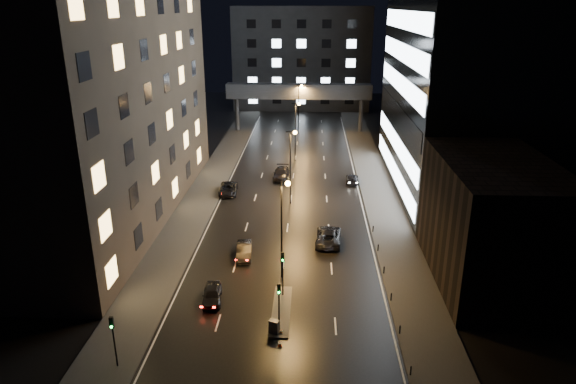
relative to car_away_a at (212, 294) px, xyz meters
name	(u,v)px	position (x,y,z in m)	size (l,w,h in m)	color
ground	(293,176)	(6.09, 36.65, -0.70)	(160.00, 160.00, 0.00)	black
sidewalk_left	(209,185)	(-6.41, 31.65, -0.63)	(5.00, 110.00, 0.15)	#383533
sidewalk_right	(377,187)	(18.59, 31.65, -0.63)	(5.00, 110.00, 0.15)	#383533
building_left	(97,54)	(-16.41, 20.65, 19.30)	(15.00, 48.00, 40.00)	#2D2319
building_right_low	(491,222)	(26.09, 5.65, 5.30)	(10.00, 18.00, 12.00)	black
building_right_glass	(480,28)	(31.09, 32.65, 21.80)	(20.00, 36.00, 45.00)	black
building_far	(302,58)	(6.09, 94.65, 11.80)	(34.00, 14.00, 25.00)	#333335
skybridge	(299,92)	(6.09, 66.65, 7.64)	(30.00, 3.00, 10.00)	#333335
median_island	(281,311)	(6.39, -1.35, -0.63)	(1.60, 8.00, 0.15)	#383533
traffic_signal_near	(283,267)	(6.39, 1.14, 2.39)	(0.28, 0.34, 4.40)	black
traffic_signal_far	(279,299)	(6.39, -4.36, 2.39)	(0.28, 0.34, 4.40)	black
traffic_signal_corner	(113,334)	(-5.41, -9.36, 2.24)	(0.28, 0.34, 4.40)	black
bollard_row	(387,283)	(16.29, 3.15, -0.25)	(0.12, 25.12, 0.90)	black
streetlight_near	(283,217)	(6.25, 4.65, 5.80)	(1.45, 0.50, 10.15)	black
streetlight_mid_a	(292,158)	(6.25, 24.65, 5.80)	(1.45, 0.50, 10.15)	black
streetlight_mid_b	(296,124)	(6.25, 44.65, 5.80)	(1.45, 0.50, 10.15)	black
streetlight_far	(299,103)	(6.25, 64.65, 5.80)	(1.45, 0.50, 10.15)	black
car_away_a	(212,294)	(0.00, 0.00, 0.00)	(1.66, 4.12, 1.40)	black
car_away_b	(244,251)	(1.81, 8.82, 0.03)	(1.55, 4.46, 1.47)	black
car_away_c	(228,189)	(-2.91, 28.10, 0.03)	(2.44, 5.30, 1.47)	black
car_away_d	(281,174)	(4.24, 35.17, 0.11)	(2.27, 5.57, 1.62)	black
car_toward_a	(328,236)	(10.93, 12.76, 0.12)	(2.74, 5.94, 1.65)	black
car_toward_b	(352,179)	(15.09, 33.73, -0.06)	(1.79, 4.40, 1.28)	black
utility_cabinet	(274,327)	(5.99, -4.72, 0.04)	(0.81, 0.49, 1.17)	#4B4B4D
cone_a	(280,344)	(6.57, -6.25, -0.48)	(0.32, 0.32, 0.44)	#FC480D
cone_b	(281,331)	(6.57, -4.67, -0.45)	(0.32, 0.32, 0.51)	orange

